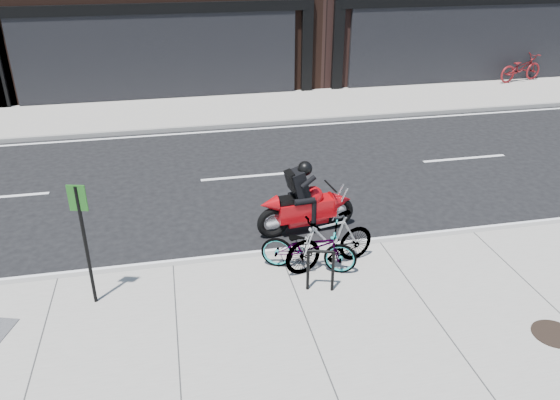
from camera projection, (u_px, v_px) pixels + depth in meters
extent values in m
plane|color=black|center=(262.00, 212.00, 12.11)|extent=(120.00, 120.00, 0.00)
cube|color=gray|center=(324.00, 368.00, 7.69)|extent=(60.00, 6.00, 0.13)
cube|color=gray|center=(223.00, 109.00, 18.89)|extent=(60.00, 3.50, 0.13)
cylinder|color=black|center=(308.00, 270.00, 9.12)|extent=(0.05, 0.05, 0.76)
cylinder|color=black|center=(333.00, 271.00, 9.09)|extent=(0.05, 0.05, 0.76)
cylinder|color=black|center=(321.00, 251.00, 8.94)|extent=(0.41, 0.17, 0.05)
imported|color=gray|center=(309.00, 247.00, 9.64)|extent=(1.82, 1.20, 0.90)
imported|color=gray|center=(330.00, 241.00, 9.68)|extent=(1.83, 0.90, 1.06)
torus|color=black|center=(338.00, 212.00, 11.41)|extent=(0.68, 0.22, 0.67)
torus|color=black|center=(273.00, 223.00, 11.00)|extent=(0.68, 0.22, 0.67)
cube|color=#9C070C|center=(306.00, 209.00, 11.11)|extent=(1.25, 0.53, 0.39)
cone|color=#9C070C|center=(341.00, 201.00, 11.30)|extent=(0.51, 0.50, 0.45)
sphere|color=#9C070C|center=(313.00, 196.00, 11.04)|extent=(0.41, 0.41, 0.41)
cube|color=black|center=(292.00, 200.00, 10.92)|extent=(0.59, 0.35, 0.12)
cylinder|color=silver|center=(277.00, 218.00, 11.20)|extent=(0.56, 0.16, 0.09)
cube|color=black|center=(299.00, 183.00, 10.80)|extent=(0.44, 0.41, 0.60)
cube|color=black|center=(291.00, 181.00, 10.72)|extent=(0.27, 0.33, 0.41)
sphere|color=black|center=(305.00, 168.00, 10.70)|extent=(0.29, 0.29, 0.29)
imported|color=maroon|center=(521.00, 68.00, 21.96)|extent=(2.16, 1.15, 1.08)
cylinder|color=black|center=(554.00, 334.00, 8.24)|extent=(0.80, 0.80, 0.02)
cylinder|color=black|center=(86.00, 247.00, 8.52)|extent=(0.06, 0.06, 2.08)
cube|color=#1D5A19|center=(77.00, 198.00, 8.14)|extent=(0.28, 0.09, 0.43)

